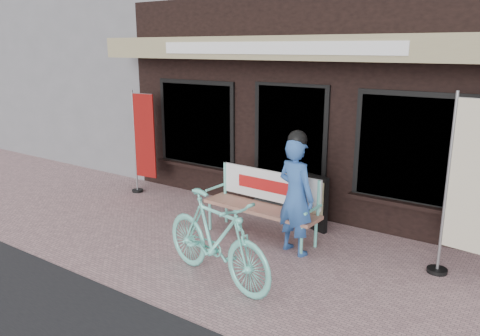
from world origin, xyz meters
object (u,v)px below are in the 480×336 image
Objects in this scene: bench at (264,199)px; nobori_cream at (467,187)px; menu_stand at (315,202)px; bicycle at (216,239)px; nobori_red at (143,141)px; person at (296,194)px.

bench is 2.73m from nobori_cream.
bench is at bearing -112.08° from menu_stand.
nobori_cream is at bearing -41.89° from bicycle.
nobori_red reaches higher than bench.
nobori_cream is (5.68, -0.30, 0.15)m from nobori_red.
person is 0.86× the size of nobori_red.
nobori_cream is (2.66, 0.20, 0.60)m from bench.
bench is 1.54m from bicycle.
person is 3.74m from nobori_red.
menu_stand is (-0.13, 0.90, -0.39)m from person.
nobori_cream is (2.40, 1.72, 0.63)m from bicycle.
nobori_cream is at bearing 28.27° from person.
bench is 1.01× the size of bicycle.
bench is at bearing 174.83° from person.
bicycle is at bearing -39.71° from nobori_red.
bench is 2.11× the size of menu_stand.
person is at bearing -4.43° from bicycle.
menu_stand is (0.52, 0.66, -0.13)m from bench.
menu_stand is (3.54, 0.16, -0.58)m from nobori_red.
bench is 0.74m from person.
bench is at bearing -168.37° from nobori_cream.
nobori_cream reaches higher than menu_stand.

